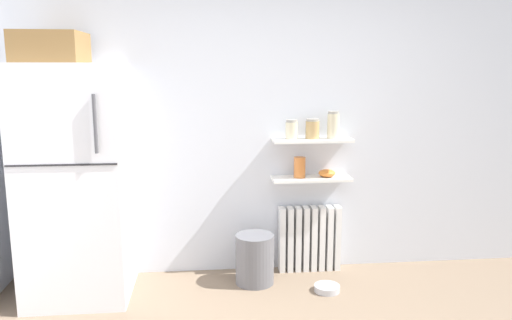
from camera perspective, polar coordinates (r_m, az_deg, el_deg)
The scene contains 12 objects.
back_wall at distance 4.31m, azimuth 1.78°, elevation 4.40°, with size 7.04×0.10×2.60m, color silver.
refrigerator at distance 4.05m, azimuth -19.75°, elevation -1.76°, with size 0.76×0.75×2.01m.
radiator at distance 4.47m, azimuth 6.06°, elevation -8.83°, with size 0.54×0.12×0.57m.
wall_shelf_lower at distance 4.29m, azimuth 6.29°, elevation -2.11°, with size 0.67×0.22×0.03m, color white.
wall_shelf_upper at distance 4.23m, azimuth 6.38°, elevation 2.25°, with size 0.67×0.22×0.03m, color white.
storage_jar_0 at distance 4.18m, azimuth 4.05°, elevation 3.46°, with size 0.10×0.10×0.16m.
storage_jar_1 at distance 4.22m, azimuth 6.40°, elevation 3.52°, with size 0.11×0.11×0.17m.
storage_jar_2 at distance 4.25m, azimuth 8.72°, elevation 3.93°, with size 0.10×0.10×0.23m.
vase at distance 4.25m, azimuth 4.95°, elevation -0.84°, with size 0.10×0.10×0.17m, color #CC7033.
shelf_bowl at distance 4.31m, azimuth 8.02°, elevation -1.48°, with size 0.14×0.14×0.06m, color orange.
trash_bin at distance 4.21m, azimuth -0.15°, elevation -11.13°, with size 0.31×0.31×0.41m, color slate.
pet_food_bowl at distance 4.17m, azimuth 8.03°, elevation -14.16°, with size 0.20×0.20×0.05m, color #B7B7BC.
Camera 1 is at (-0.57, -2.20, 1.76)m, focal length 35.38 mm.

